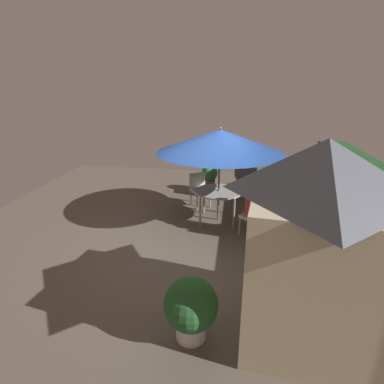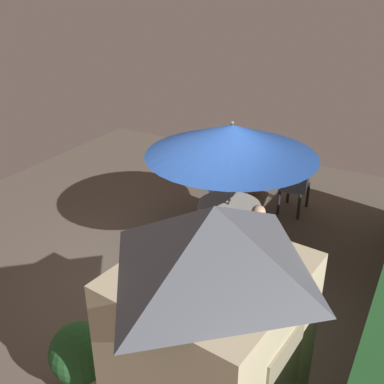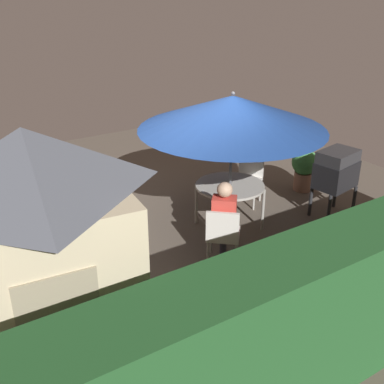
{
  "view_description": "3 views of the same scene",
  "coord_description": "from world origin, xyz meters",
  "px_view_note": "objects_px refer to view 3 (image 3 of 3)",
  "views": [
    {
      "loc": [
        5.94,
        0.8,
        3.19
      ],
      "look_at": [
        -0.18,
        -0.12,
        1.0
      ],
      "focal_mm": 28.72,
      "sensor_mm": 36.0,
      "label": 1
    },
    {
      "loc": [
        5.5,
        3.31,
        4.41
      ],
      "look_at": [
        -0.47,
        -0.04,
        1.13
      ],
      "focal_mm": 42.34,
      "sensor_mm": 36.0,
      "label": 2
    },
    {
      "loc": [
        3.32,
        6.01,
        3.84
      ],
      "look_at": [
        -0.18,
        0.59,
        0.91
      ],
      "focal_mm": 44.64,
      "sensor_mm": 36.0,
      "label": 3
    }
  ],
  "objects_px": {
    "patio_table": "(230,188)",
    "patio_umbrella": "(233,112)",
    "garden_shed": "(39,253)",
    "potted_plant_by_grill": "(304,167)",
    "chair_far_side": "(249,176)",
    "person_in_red": "(224,213)",
    "chair_near_shed": "(223,233)",
    "bbq_grill": "(336,170)"
  },
  "relations": [
    {
      "from": "bbq_grill",
      "to": "chair_near_shed",
      "type": "bearing_deg",
      "value": 5.02
    },
    {
      "from": "chair_near_shed",
      "to": "person_in_red",
      "type": "relative_size",
      "value": 0.71
    },
    {
      "from": "chair_near_shed",
      "to": "chair_far_side",
      "type": "xyz_separation_m",
      "value": [
        -1.65,
        -1.46,
        0.0
      ]
    },
    {
      "from": "garden_shed",
      "to": "chair_far_side",
      "type": "height_order",
      "value": "garden_shed"
    },
    {
      "from": "garden_shed",
      "to": "chair_near_shed",
      "type": "xyz_separation_m",
      "value": [
        -2.65,
        -0.52,
        -0.82
      ]
    },
    {
      "from": "garden_shed",
      "to": "patio_umbrella",
      "type": "bearing_deg",
      "value": -157.9
    },
    {
      "from": "potted_plant_by_grill",
      "to": "chair_near_shed",
      "type": "bearing_deg",
      "value": 24.06
    },
    {
      "from": "person_in_red",
      "to": "chair_near_shed",
      "type": "bearing_deg",
      "value": 48.56
    },
    {
      "from": "patio_umbrella",
      "to": "chair_far_side",
      "type": "xyz_separation_m",
      "value": [
        -0.88,
        -0.58,
        -1.43
      ]
    },
    {
      "from": "potted_plant_by_grill",
      "to": "garden_shed",
      "type": "bearing_deg",
      "value": 18.04
    },
    {
      "from": "patio_table",
      "to": "chair_far_side",
      "type": "bearing_deg",
      "value": -146.57
    },
    {
      "from": "patio_table",
      "to": "chair_far_side",
      "type": "distance_m",
      "value": 1.07
    },
    {
      "from": "chair_near_shed",
      "to": "patio_umbrella",
      "type": "bearing_deg",
      "value": -131.44
    },
    {
      "from": "chair_far_side",
      "to": "potted_plant_by_grill",
      "type": "height_order",
      "value": "chair_far_side"
    },
    {
      "from": "garden_shed",
      "to": "person_in_red",
      "type": "xyz_separation_m",
      "value": [
        -2.71,
        -0.58,
        -0.56
      ]
    },
    {
      "from": "patio_umbrella",
      "to": "person_in_red",
      "type": "distance_m",
      "value": 1.59
    },
    {
      "from": "patio_table",
      "to": "potted_plant_by_grill",
      "type": "bearing_deg",
      "value": -168.93
    },
    {
      "from": "patio_umbrella",
      "to": "person_in_red",
      "type": "bearing_deg",
      "value": 48.56
    },
    {
      "from": "bbq_grill",
      "to": "chair_far_side",
      "type": "relative_size",
      "value": 1.33
    },
    {
      "from": "person_in_red",
      "to": "chair_far_side",
      "type": "bearing_deg",
      "value": -138.89
    },
    {
      "from": "patio_table",
      "to": "chair_far_side",
      "type": "xyz_separation_m",
      "value": [
        -0.88,
        -0.58,
        -0.17
      ]
    },
    {
      "from": "patio_table",
      "to": "bbq_grill",
      "type": "distance_m",
      "value": 1.87
    },
    {
      "from": "patio_table",
      "to": "patio_umbrella",
      "type": "xyz_separation_m",
      "value": [
        0.0,
        -0.0,
        1.26
      ]
    },
    {
      "from": "patio_table",
      "to": "person_in_red",
      "type": "xyz_separation_m",
      "value": [
        0.72,
        0.81,
        0.09
      ]
    },
    {
      "from": "chair_far_side",
      "to": "patio_umbrella",
      "type": "bearing_deg",
      "value": 33.43
    },
    {
      "from": "patio_umbrella",
      "to": "person_in_red",
      "type": "relative_size",
      "value": 2.31
    },
    {
      "from": "patio_umbrella",
      "to": "potted_plant_by_grill",
      "type": "distance_m",
      "value": 2.62
    },
    {
      "from": "patio_table",
      "to": "patio_umbrella",
      "type": "distance_m",
      "value": 1.26
    },
    {
      "from": "patio_umbrella",
      "to": "person_in_red",
      "type": "height_order",
      "value": "patio_umbrella"
    },
    {
      "from": "potted_plant_by_grill",
      "to": "person_in_red",
      "type": "bearing_deg",
      "value": 23.4
    },
    {
      "from": "patio_umbrella",
      "to": "chair_far_side",
      "type": "relative_size",
      "value": 3.24
    },
    {
      "from": "patio_table",
      "to": "chair_near_shed",
      "type": "bearing_deg",
      "value": 48.56
    },
    {
      "from": "patio_table",
      "to": "patio_umbrella",
      "type": "bearing_deg",
      "value": -45.0
    },
    {
      "from": "garden_shed",
      "to": "chair_far_side",
      "type": "xyz_separation_m",
      "value": [
        -4.31,
        -1.97,
        -0.82
      ]
    },
    {
      "from": "garden_shed",
      "to": "chair_near_shed",
      "type": "relative_size",
      "value": 2.92
    },
    {
      "from": "garden_shed",
      "to": "potted_plant_by_grill",
      "type": "bearing_deg",
      "value": -161.96
    },
    {
      "from": "patio_table",
      "to": "patio_umbrella",
      "type": "height_order",
      "value": "patio_umbrella"
    },
    {
      "from": "chair_far_side",
      "to": "chair_near_shed",
      "type": "bearing_deg",
      "value": 41.4
    },
    {
      "from": "garden_shed",
      "to": "bbq_grill",
      "type": "relative_size",
      "value": 2.19
    },
    {
      "from": "chair_near_shed",
      "to": "potted_plant_by_grill",
      "type": "height_order",
      "value": "chair_near_shed"
    },
    {
      "from": "potted_plant_by_grill",
      "to": "bbq_grill",
      "type": "bearing_deg",
      "value": 70.78
    },
    {
      "from": "patio_umbrella",
      "to": "chair_far_side",
      "type": "height_order",
      "value": "patio_umbrella"
    }
  ]
}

